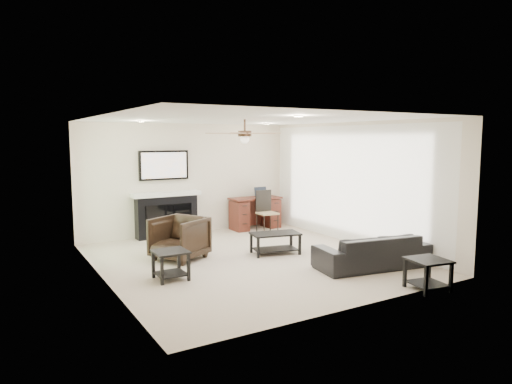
% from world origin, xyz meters
% --- Properties ---
extents(room_shell, '(5.50, 5.54, 2.52)m').
position_xyz_m(room_shell, '(0.19, 0.08, 1.68)').
color(room_shell, beige).
rests_on(room_shell, ground).
extents(sofa, '(2.02, 1.07, 0.56)m').
position_xyz_m(sofa, '(1.55, -1.51, 0.28)').
color(sofa, black).
rests_on(sofa, ground).
extents(armchair, '(1.14, 1.13, 0.77)m').
position_xyz_m(armchair, '(-1.05, 0.64, 0.39)').
color(armchair, black).
rests_on(armchair, ground).
extents(coffee_table, '(0.99, 0.68, 0.40)m').
position_xyz_m(coffee_table, '(0.65, 0.09, 0.20)').
color(coffee_table, black).
rests_on(coffee_table, ground).
extents(end_table_near, '(0.60, 0.60, 0.45)m').
position_xyz_m(end_table_near, '(1.40, -2.76, 0.23)').
color(end_table_near, black).
rests_on(end_table_near, ground).
extents(end_table_left, '(0.51, 0.51, 0.45)m').
position_xyz_m(end_table_left, '(-1.60, -0.41, 0.23)').
color(end_table_left, black).
rests_on(end_table_left, ground).
extents(fireplace_unit, '(1.52, 0.34, 1.91)m').
position_xyz_m(fireplace_unit, '(-0.59, 2.58, 0.95)').
color(fireplace_unit, black).
rests_on(fireplace_unit, ground).
extents(desk, '(1.22, 0.56, 0.76)m').
position_xyz_m(desk, '(1.56, 2.38, 0.38)').
color(desk, '#39160E').
rests_on(desk, ground).
extents(desk_chair, '(0.45, 0.46, 0.97)m').
position_xyz_m(desk_chair, '(1.56, 1.83, 0.48)').
color(desk_chair, black).
rests_on(desk_chair, ground).
extents(laptop, '(0.33, 0.24, 0.23)m').
position_xyz_m(laptop, '(1.76, 2.36, 0.88)').
color(laptop, black).
rests_on(laptop, desk).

